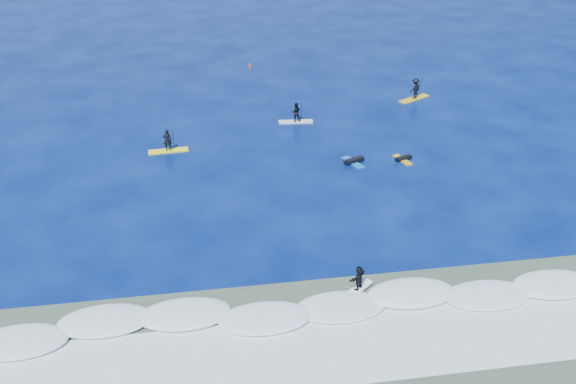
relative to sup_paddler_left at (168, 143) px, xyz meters
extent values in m
plane|color=#031043|center=(8.00, -10.70, -0.68)|extent=(160.00, 160.00, 0.00)
cube|color=#3B5041|center=(8.00, -24.70, -0.67)|extent=(90.00, 13.00, 0.01)
cube|color=white|center=(8.00, -20.70, -0.68)|extent=(40.00, 6.00, 0.30)
cube|color=silver|center=(8.00, -23.70, -0.68)|extent=(34.00, 5.00, 0.02)
cube|color=#FFF31B|center=(0.00, 0.00, -0.63)|extent=(3.14, 0.98, 0.10)
imported|color=black|center=(0.00, 0.00, 0.31)|extent=(0.68, 0.47, 1.78)
cylinder|color=black|center=(0.46, 0.03, 0.25)|extent=(0.09, 0.71, 2.07)
cube|color=black|center=(0.46, 0.03, -0.73)|extent=(0.12, 0.03, 0.31)
cube|color=silver|center=(10.85, 4.27, -0.63)|extent=(2.99, 0.98, 0.10)
imported|color=black|center=(10.85, 4.27, 0.27)|extent=(0.87, 0.71, 1.69)
cylinder|color=black|center=(11.29, 4.23, 0.20)|extent=(0.10, 0.68, 1.97)
cube|color=black|center=(11.29, 4.23, -0.73)|extent=(0.12, 0.03, 0.29)
cube|color=gold|center=(22.81, 8.08, -0.62)|extent=(3.33, 2.38, 0.11)
imported|color=black|center=(22.81, 8.08, 0.40)|extent=(1.44, 1.23, 1.93)
cylinder|color=black|center=(23.24, 8.33, 0.33)|extent=(0.42, 0.70, 2.25)
cube|color=black|center=(23.24, 8.33, -0.73)|extent=(0.13, 0.03, 0.34)
cube|color=gold|center=(17.66, -4.40, -0.63)|extent=(1.07, 2.01, 0.09)
cube|color=black|center=(17.75, -4.37, -0.47)|extent=(1.39, 0.73, 0.22)
sphere|color=black|center=(17.03, -4.60, -0.38)|extent=(0.22, 0.22, 0.22)
cube|color=#175FAF|center=(13.82, -4.27, -0.62)|extent=(1.40, 2.36, 0.11)
cube|color=black|center=(13.92, -4.23, -0.44)|extent=(1.63, 0.96, 0.26)
sphere|color=black|center=(13.08, -4.56, -0.33)|extent=(0.26, 0.26, 0.26)
cube|color=white|center=(10.28, -19.63, -0.47)|extent=(1.95, 1.80, 0.11)
imported|color=black|center=(10.28, -19.63, 0.28)|extent=(1.25, 1.16, 1.40)
cylinder|color=red|center=(8.48, 19.60, -0.45)|extent=(0.28, 0.28, 0.45)
cone|color=red|center=(8.48, 19.60, -0.12)|extent=(0.20, 0.20, 0.22)
camera|label=1|loc=(2.26, -46.46, 20.86)|focal=40.00mm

